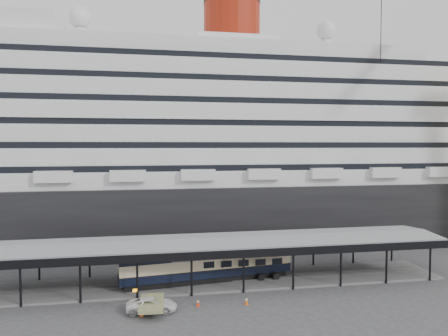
% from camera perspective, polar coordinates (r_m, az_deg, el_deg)
% --- Properties ---
extents(ground, '(200.00, 200.00, 0.00)m').
position_cam_1_polar(ground, '(48.95, -0.61, -16.50)').
color(ground, '#3A3A3C').
rests_on(ground, ground).
extents(cruise_ship, '(130.00, 30.00, 43.90)m').
position_cam_1_polar(cruise_ship, '(77.88, -4.75, 4.47)').
color(cruise_ship, black).
rests_on(cruise_ship, ground).
extents(platform_canopy, '(56.00, 9.18, 5.30)m').
position_cam_1_polar(platform_canopy, '(52.95, -1.59, -12.30)').
color(platform_canopy, slate).
rests_on(platform_canopy, ground).
extents(port_truck, '(5.08, 2.60, 1.37)m').
position_cam_1_polar(port_truck, '(45.36, -9.43, -17.23)').
color(port_truck, white).
rests_on(port_truck, ground).
extents(pullman_carriage, '(20.70, 5.26, 20.16)m').
position_cam_1_polar(pullman_carriage, '(52.84, -2.20, -12.22)').
color(pullman_carriage, black).
rests_on(pullman_carriage, ground).
extents(traffic_cone_left, '(0.47, 0.47, 0.75)m').
position_cam_1_polar(traffic_cone_left, '(44.58, -10.73, -18.03)').
color(traffic_cone_left, '#EB4B0D').
rests_on(traffic_cone_left, ground).
extents(traffic_cone_mid, '(0.45, 0.45, 0.76)m').
position_cam_1_polar(traffic_cone_mid, '(46.43, -3.43, -17.11)').
color(traffic_cone_mid, '#ED3A0D').
rests_on(traffic_cone_mid, ground).
extents(traffic_cone_right, '(0.53, 0.53, 0.80)m').
position_cam_1_polar(traffic_cone_right, '(46.84, 2.96, -16.90)').
color(traffic_cone_right, '#F05D0D').
rests_on(traffic_cone_right, ground).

